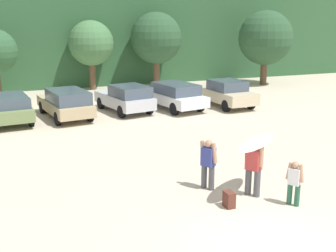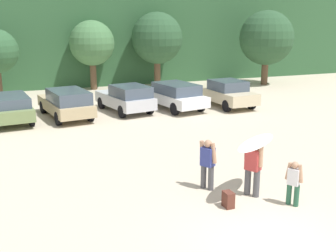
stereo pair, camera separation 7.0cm
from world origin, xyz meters
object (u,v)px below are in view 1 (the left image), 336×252
object	(u,v)px
parked_car_silver	(126,98)
person_companion	(208,161)
parked_car_champagne	(226,93)
backpack_dropped	(229,199)
parked_car_olive_green	(8,107)
parked_car_tan	(66,103)
surfboard_white	(257,142)
person_adult	(254,165)
parked_car_white	(173,95)
person_child	(294,181)

from	to	relation	value
parked_car_silver	person_companion	distance (m)	11.25
parked_car_champagne	backpack_dropped	xyz separation A→B (m)	(-6.54, -12.06, -0.57)
parked_car_olive_green	backpack_dropped	size ratio (longest dim) A/B	11.02
parked_car_tan	parked_car_silver	distance (m)	3.28
surfboard_white	person_adult	bearing A→B (deg)	-70.36
backpack_dropped	parked_car_tan	bearing A→B (deg)	102.07
person_companion	parked_car_white	bearing A→B (deg)	-135.85
parked_car_silver	person_adult	size ratio (longest dim) A/B	2.62
surfboard_white	person_child	bearing A→B (deg)	88.40
parked_car_tan	parked_car_champagne	bearing A→B (deg)	-100.31
person_adult	parked_car_silver	bearing A→B (deg)	-117.14
surfboard_white	backpack_dropped	distance (m)	1.82
parked_car_white	backpack_dropped	xyz separation A→B (m)	(-3.39, -12.49, -0.57)
parked_car_tan	surfboard_white	distance (m)	12.52
parked_car_champagne	parked_car_silver	bearing A→B (deg)	80.92
person_adult	parked_car_tan	bearing A→B (deg)	-101.87
parked_car_silver	surfboard_white	size ratio (longest dim) A/B	2.01
person_child	surfboard_white	size ratio (longest dim) A/B	0.59
parked_car_white	person_child	distance (m)	13.11
parked_car_olive_green	person_child	size ratio (longest dim) A/B	3.89
parked_car_tan	backpack_dropped	bearing A→B (deg)	-176.45
surfboard_white	backpack_dropped	xyz separation A→B (m)	(-1.08, -0.42, -1.41)
parked_car_olive_green	person_adult	xyz separation A→B (m)	(6.49, -12.12, 0.17)
parked_car_silver	person_child	world-z (taller)	parked_car_silver
parked_car_olive_green	parked_car_champagne	distance (m)	12.01
parked_car_tan	person_companion	world-z (taller)	person_companion
parked_car_champagne	backpack_dropped	distance (m)	13.73
person_companion	surfboard_white	world-z (taller)	surfboard_white
parked_car_tan	parked_car_champagne	world-z (taller)	parked_car_champagne
parked_car_olive_green	parked_car_silver	distance (m)	6.09
parked_car_olive_green	person_companion	bearing A→B (deg)	-160.03
parked_car_champagne	backpack_dropped	size ratio (longest dim) A/B	9.82
parked_car_white	backpack_dropped	bearing A→B (deg)	153.96
parked_car_silver	person_companion	size ratio (longest dim) A/B	2.81
parked_car_silver	person_adult	bearing A→B (deg)	171.09
backpack_dropped	person_child	bearing A→B (deg)	-16.77
parked_car_white	parked_car_champagne	bearing A→B (deg)	-108.54
parked_car_champagne	person_companion	xyz separation A→B (m)	(-6.51, -10.69, 0.09)
person_adult	parked_car_white	bearing A→B (deg)	-130.13
parked_car_white	person_companion	world-z (taller)	person_companion
parked_car_tan	parked_car_champagne	distance (m)	9.19
person_adult	person_companion	bearing A→B (deg)	-71.31
backpack_dropped	parked_car_silver	bearing A→B (deg)	87.14
parked_car_champagne	person_adult	distance (m)	12.85
surfboard_white	backpack_dropped	bearing A→B (deg)	-14.73
parked_car_champagne	person_adult	bearing A→B (deg)	150.74
parked_car_champagne	person_adult	xyz separation A→B (m)	(-5.51, -11.60, 0.15)
parked_car_olive_green	backpack_dropped	world-z (taller)	parked_car_olive_green
parked_car_olive_green	person_adult	distance (m)	13.74
person_child	backpack_dropped	distance (m)	1.87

